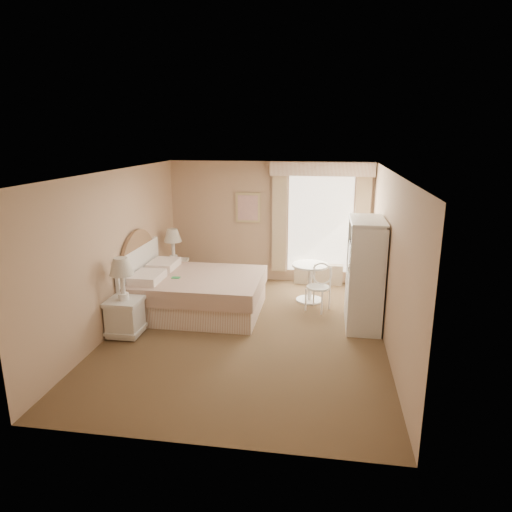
% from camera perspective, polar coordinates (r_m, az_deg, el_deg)
% --- Properties ---
extents(room, '(4.21, 5.51, 2.51)m').
position_cam_1_polar(room, '(6.89, -1.15, 0.03)').
color(room, brown).
rests_on(room, ground).
extents(window, '(2.05, 0.22, 2.51)m').
position_cam_1_polar(window, '(9.37, 8.04, 4.46)').
color(window, white).
rests_on(window, room).
extents(framed_art, '(0.52, 0.04, 0.62)m').
position_cam_1_polar(framed_art, '(9.52, -1.01, 6.06)').
color(framed_art, tan).
rests_on(framed_art, room).
extents(bed, '(2.22, 1.75, 1.55)m').
position_cam_1_polar(bed, '(8.06, -8.09, -4.41)').
color(bed, tan).
rests_on(bed, room).
extents(nightstand_near, '(0.51, 0.51, 1.23)m').
position_cam_1_polar(nightstand_near, '(7.31, -16.13, -6.18)').
color(nightstand_near, white).
rests_on(nightstand_near, room).
extents(nightstand_far, '(0.49, 0.49, 1.19)m').
position_cam_1_polar(nightstand_far, '(9.37, -10.21, -1.22)').
color(nightstand_far, white).
rests_on(nightstand_far, room).
extents(round_table, '(0.67, 0.67, 0.71)m').
position_cam_1_polar(round_table, '(8.52, 6.78, -2.56)').
color(round_table, white).
rests_on(round_table, room).
extents(cafe_chair, '(0.54, 0.54, 0.84)m').
position_cam_1_polar(cafe_chair, '(8.13, 7.95, -3.37)').
color(cafe_chair, white).
rests_on(cafe_chair, room).
extents(armoire, '(0.53, 1.06, 1.76)m').
position_cam_1_polar(armoire, '(7.53, 13.40, -3.22)').
color(armoire, white).
rests_on(armoire, room).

